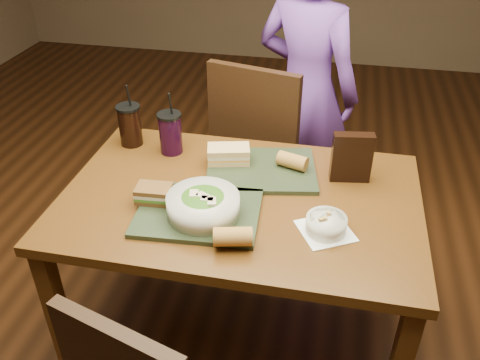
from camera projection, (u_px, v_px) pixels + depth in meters
name	position (u px, v px, depth m)	size (l,w,h in m)	color
ground	(240.00, 333.00, 2.27)	(6.00, 6.00, 0.00)	#381C0B
dining_table	(240.00, 216.00, 1.90)	(1.30, 0.85, 0.75)	#512F10
chair_far	(256.00, 147.00, 2.52)	(0.53, 0.54, 1.02)	black
diner	(306.00, 91.00, 2.59)	(0.56, 0.37, 1.54)	#6B399D
tray_near	(198.00, 213.00, 1.75)	(0.42, 0.32, 0.02)	#252E1C
tray_far	(261.00, 170.00, 1.98)	(0.42, 0.32, 0.02)	#252E1C
salad_bowl	(203.00, 204.00, 1.71)	(0.25, 0.25, 0.08)	silver
soup_bowl	(326.00, 224.00, 1.67)	(0.22, 0.22, 0.07)	white
sandwich_near	(154.00, 194.00, 1.78)	(0.13, 0.09, 0.06)	#593819
sandwich_far	(229.00, 154.00, 2.00)	(0.18, 0.13, 0.07)	tan
baguette_near	(233.00, 237.00, 1.58)	(0.06, 0.06, 0.12)	#AD7533
baguette_far	(292.00, 161.00, 1.97)	(0.06, 0.06, 0.12)	#AD7533
cup_cola	(130.00, 125.00, 2.13)	(0.10, 0.10, 0.27)	black
cup_berry	(170.00, 133.00, 2.07)	(0.10, 0.10, 0.27)	black
chip_bag	(352.00, 158.00, 1.89)	(0.15, 0.05, 0.20)	black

